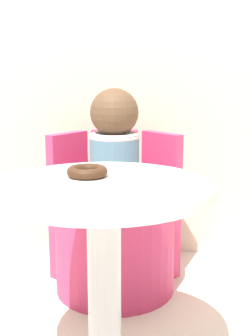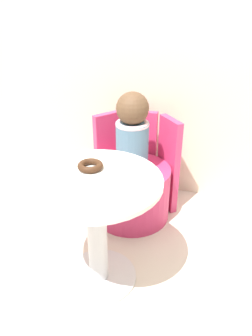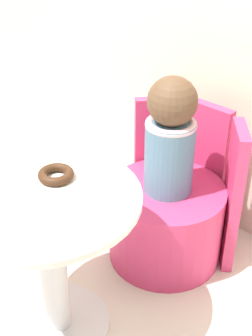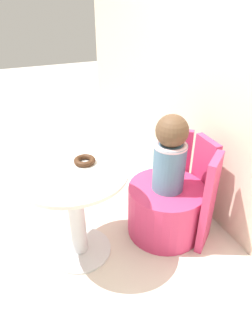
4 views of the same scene
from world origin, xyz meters
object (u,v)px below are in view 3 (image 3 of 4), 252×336
(tub_chair, at_px, (165,222))
(donut, at_px, (56,174))
(round_table, at_px, (50,242))
(child_figure, at_px, (170,137))

(tub_chair, distance_m, donut, 0.75)
(round_table, height_order, child_figure, child_figure)
(tub_chair, distance_m, child_figure, 0.47)
(tub_chair, height_order, child_figure, child_figure)
(donut, bearing_deg, tub_chair, 81.07)
(round_table, bearing_deg, tub_chair, 87.20)
(round_table, bearing_deg, child_figure, 87.20)
(child_figure, relative_size, donut, 4.05)
(child_figure, distance_m, donut, 0.56)
(round_table, distance_m, donut, 0.26)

